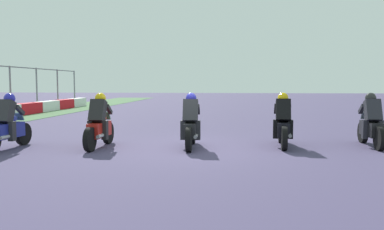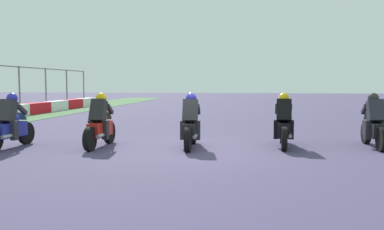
{
  "view_description": "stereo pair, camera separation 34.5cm",
  "coord_description": "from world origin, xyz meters",
  "px_view_note": "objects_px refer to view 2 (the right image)",
  "views": [
    {
      "loc": [
        -10.74,
        -1.12,
        1.78
      ],
      "look_at": [
        0.08,
        0.0,
        0.9
      ],
      "focal_mm": 37.08,
      "sensor_mm": 36.0,
      "label": 1
    },
    {
      "loc": [
        -10.7,
        -1.46,
        1.78
      ],
      "look_at": [
        0.08,
        0.0,
        0.9
      ],
      "focal_mm": 37.08,
      "sensor_mm": 36.0,
      "label": 2
    }
  ],
  "objects_px": {
    "rider_lane_a": "(374,125)",
    "rider_lane_c": "(191,125)",
    "rider_lane_d": "(100,125)",
    "rider_lane_b": "(284,125)",
    "rider_lane_e": "(10,125)"
  },
  "relations": [
    {
      "from": "rider_lane_a",
      "to": "rider_lane_c",
      "type": "height_order",
      "value": "same"
    },
    {
      "from": "rider_lane_b",
      "to": "rider_lane_e",
      "type": "bearing_deg",
      "value": 102.56
    },
    {
      "from": "rider_lane_c",
      "to": "rider_lane_e",
      "type": "height_order",
      "value": "same"
    },
    {
      "from": "rider_lane_d",
      "to": "rider_lane_e",
      "type": "height_order",
      "value": "same"
    },
    {
      "from": "rider_lane_a",
      "to": "rider_lane_d",
      "type": "bearing_deg",
      "value": 97.63
    },
    {
      "from": "rider_lane_d",
      "to": "rider_lane_c",
      "type": "bearing_deg",
      "value": -83.43
    },
    {
      "from": "rider_lane_b",
      "to": "rider_lane_d",
      "type": "distance_m",
      "value": 5.11
    },
    {
      "from": "rider_lane_a",
      "to": "rider_lane_b",
      "type": "xyz_separation_m",
      "value": [
        -0.22,
        2.46,
        0.0
      ]
    },
    {
      "from": "rider_lane_a",
      "to": "rider_lane_d",
      "type": "height_order",
      "value": "same"
    },
    {
      "from": "rider_lane_b",
      "to": "rider_lane_e",
      "type": "distance_m",
      "value": 7.54
    },
    {
      "from": "rider_lane_b",
      "to": "rider_lane_c",
      "type": "bearing_deg",
      "value": 104.34
    },
    {
      "from": "rider_lane_a",
      "to": "rider_lane_e",
      "type": "distance_m",
      "value": 10.0
    },
    {
      "from": "rider_lane_a",
      "to": "rider_lane_c",
      "type": "relative_size",
      "value": 1.0
    },
    {
      "from": "rider_lane_b",
      "to": "rider_lane_c",
      "type": "xyz_separation_m",
      "value": [
        -0.5,
        2.55,
        0.0
      ]
    },
    {
      "from": "rider_lane_a",
      "to": "rider_lane_d",
      "type": "xyz_separation_m",
      "value": [
        -0.93,
        7.52,
        0.0
      ]
    }
  ]
}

